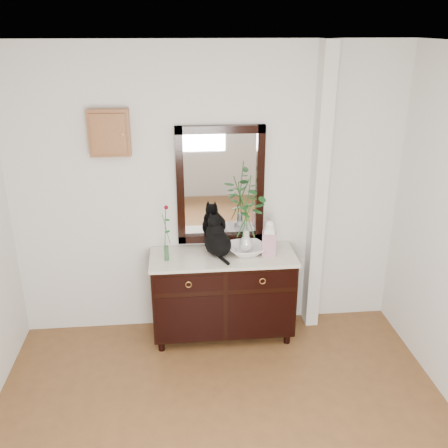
{
  "coord_description": "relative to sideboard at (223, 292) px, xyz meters",
  "views": [
    {
      "loc": [
        -0.29,
        -2.35,
        2.81
      ],
      "look_at": [
        0.1,
        1.63,
        1.2
      ],
      "focal_mm": 40.0,
      "sensor_mm": 36.0,
      "label": 1
    }
  ],
  "objects": [
    {
      "name": "cat",
      "position": [
        -0.04,
        0.03,
        0.56
      ],
      "size": [
        0.36,
        0.4,
        0.37
      ],
      "primitive_type": null,
      "rotation": [
        0.0,
        0.0,
        0.39
      ],
      "color": "black",
      "rests_on": "sideboard"
    },
    {
      "name": "bud_vase_rose",
      "position": [
        -0.51,
        -0.05,
        0.64
      ],
      "size": [
        0.07,
        0.07,
        0.53
      ],
      "primitive_type": null,
      "rotation": [
        0.0,
        0.0,
        0.18
      ],
      "color": "#2B5F38",
      "rests_on": "sideboard"
    },
    {
      "name": "lotus_bowl",
      "position": [
        0.21,
        0.03,
        0.42
      ],
      "size": [
        0.36,
        0.36,
        0.08
      ],
      "primitive_type": "imported",
      "rotation": [
        0.0,
        0.0,
        0.08
      ],
      "color": "white",
      "rests_on": "sideboard"
    },
    {
      "name": "wall_mirror",
      "position": [
        -0.0,
        0.24,
        0.97
      ],
      "size": [
        0.8,
        0.06,
        1.1
      ],
      "color": "black",
      "rests_on": "wall_back"
    },
    {
      "name": "pilaster",
      "position": [
        0.9,
        0.17,
        0.88
      ],
      "size": [
        0.12,
        0.2,
        2.7
      ],
      "primitive_type": "cube",
      "color": "silver",
      "rests_on": "ground"
    },
    {
      "name": "vase_branches",
      "position": [
        0.21,
        0.03,
        0.77
      ],
      "size": [
        0.38,
        0.38,
        0.74
      ],
      "primitive_type": null,
      "rotation": [
        0.0,
        0.0,
        -0.09
      ],
      "color": "silver",
      "rests_on": "lotus_bowl"
    },
    {
      "name": "key_cabinet",
      "position": [
        -0.95,
        0.21,
        1.48
      ],
      "size": [
        0.35,
        0.1,
        0.4
      ],
      "primitive_type": "cube",
      "color": "brown",
      "rests_on": "wall_back"
    },
    {
      "name": "wall_back",
      "position": [
        -0.1,
        0.25,
        0.88
      ],
      "size": [
        3.6,
        0.04,
        2.7
      ],
      "primitive_type": "cube",
      "color": "silver",
      "rests_on": "ground"
    },
    {
      "name": "ginger_jar",
      "position": [
        0.42,
        -0.0,
        0.54
      ],
      "size": [
        0.15,
        0.15,
        0.34
      ],
      "primitive_type": null,
      "rotation": [
        0.0,
        0.0,
        -0.18
      ],
      "color": "white",
      "rests_on": "sideboard"
    },
    {
      "name": "sideboard",
      "position": [
        0.0,
        0.0,
        0.0
      ],
      "size": [
        1.33,
        0.52,
        0.82
      ],
      "color": "black",
      "rests_on": "ground"
    }
  ]
}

